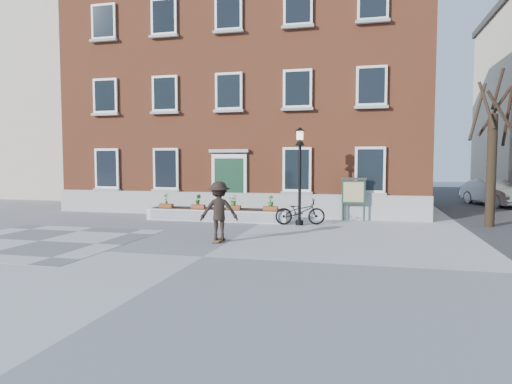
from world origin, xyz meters
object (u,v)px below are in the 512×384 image
(skateboarder, at_px, (219,211))
(bicycle, at_px, (300,212))
(parked_car, at_px, (494,193))
(lamp_post, at_px, (300,162))
(notice_board, at_px, (354,192))

(skateboarder, bearing_deg, bicycle, 66.39)
(bicycle, xyz_separation_m, skateboarder, (-1.96, -4.49, 0.47))
(parked_car, xyz_separation_m, skateboarder, (-11.68, -14.82, 0.25))
(lamp_post, height_order, notice_board, lamp_post)
(parked_car, bearing_deg, skateboarder, -148.56)
(bicycle, xyz_separation_m, parked_car, (9.72, 10.34, 0.23))
(bicycle, relative_size, skateboarder, 1.04)
(lamp_post, bearing_deg, bicycle, 82.79)
(bicycle, distance_m, skateboarder, 4.92)
(bicycle, bearing_deg, parked_car, -57.78)
(bicycle, relative_size, notice_board, 1.08)
(parked_car, height_order, skateboarder, skateboarder)
(lamp_post, xyz_separation_m, skateboarder, (-1.95, -4.40, -1.53))
(lamp_post, distance_m, notice_board, 3.02)
(parked_car, distance_m, skateboarder, 18.87)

